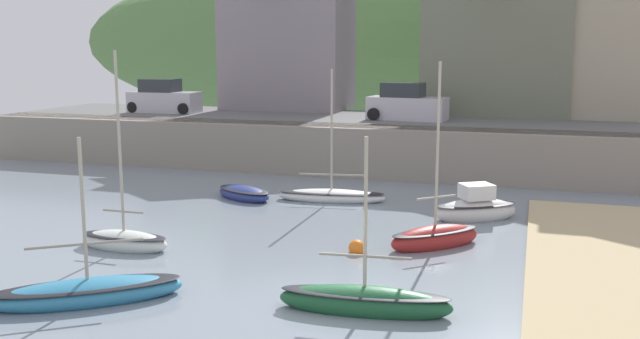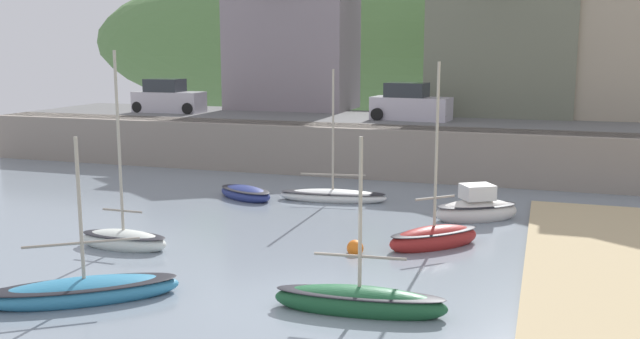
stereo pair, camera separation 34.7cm
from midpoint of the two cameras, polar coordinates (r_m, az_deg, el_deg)
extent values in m
cube|color=gray|center=(17.63, -0.31, -10.66)|extent=(48.00, 40.00, 0.06)
cube|color=gray|center=(33.44, 8.90, 1.30)|extent=(48.00, 2.40, 2.40)
cube|color=#606060|center=(36.92, 9.88, 3.89)|extent=(48.00, 9.00, 0.10)
ellipsoid|color=#557E44|center=(71.26, 12.11, 10.20)|extent=(80.00, 44.00, 19.18)
cube|color=gray|center=(43.49, -2.05, 10.00)|extent=(7.46, 4.74, 7.59)
cube|color=#696D5A|center=(40.92, 14.88, 9.58)|extent=(7.90, 4.93, 7.44)
cube|color=#A1947E|center=(41.00, 23.16, 10.41)|extent=(6.45, 4.41, 9.29)
ellipsoid|color=navy|center=(28.97, -5.80, -2.00)|extent=(3.08, 2.42, 0.69)
ellipsoid|color=black|center=(28.93, -5.80, -1.63)|extent=(3.02, 2.37, 0.12)
ellipsoid|color=#1D5832|center=(16.75, 3.85, -10.86)|extent=(4.22, 1.33, 0.83)
ellipsoid|color=black|center=(16.67, 3.86, -10.13)|extent=(4.13, 1.31, 0.12)
cylinder|color=#B2A893|center=(16.10, 3.94, -3.56)|extent=(0.09, 0.09, 3.55)
cylinder|color=gray|center=(16.38, 3.90, -7.11)|extent=(2.18, 0.27, 0.07)
ellipsoid|color=silver|center=(25.97, 13.09, -3.44)|extent=(3.34, 2.73, 0.98)
ellipsoid|color=black|center=(25.91, 13.11, -2.86)|extent=(3.27, 2.68, 0.12)
cube|color=silver|center=(25.81, 13.15, -1.80)|extent=(1.40, 1.33, 0.54)
ellipsoid|color=maroon|center=(22.20, 9.76, -5.68)|extent=(3.00, 2.90, 0.89)
ellipsoid|color=black|center=(22.14, 9.78, -5.07)|extent=(2.94, 2.84, 0.12)
cylinder|color=#B2A893|center=(21.60, 9.99, 1.96)|extent=(0.09, 0.09, 5.07)
cylinder|color=gray|center=(21.88, 9.87, -2.30)|extent=(1.09, 1.03, 0.07)
ellipsoid|color=teal|center=(18.36, -18.20, -9.55)|extent=(4.49, 3.74, 0.74)
ellipsoid|color=black|center=(18.29, -18.23, -8.95)|extent=(4.40, 3.67, 0.12)
cylinder|color=#B2A893|center=(17.78, -18.57, -3.07)|extent=(0.09, 0.09, 3.52)
cylinder|color=gray|center=(17.98, -18.42, -5.74)|extent=(2.27, 1.66, 0.07)
ellipsoid|color=silver|center=(22.63, -15.36, -5.70)|extent=(2.99, 1.09, 0.74)
ellipsoid|color=black|center=(22.58, -15.39, -5.20)|extent=(2.93, 1.07, 0.12)
cylinder|color=#B2A893|center=(22.01, -15.74, 2.18)|extent=(0.09, 0.09, 5.53)
cylinder|color=gray|center=(22.39, -15.48, -3.28)|extent=(1.40, 0.08, 0.07)
ellipsoid|color=white|center=(28.38, 1.41, -2.24)|extent=(4.53, 1.75, 0.62)
ellipsoid|color=black|center=(28.35, 1.41, -1.91)|extent=(4.44, 1.72, 0.12)
cylinder|color=#B2A893|center=(27.93, 1.43, 3.24)|extent=(0.09, 0.09, 4.85)
cylinder|color=gray|center=(28.20, 1.41, -0.42)|extent=(2.65, 0.44, 0.07)
cube|color=#BAB5BF|center=(42.12, -12.03, 5.44)|extent=(4.15, 1.81, 1.20)
cube|color=#282D33|center=(42.19, -12.37, 6.73)|extent=(2.14, 1.56, 0.80)
cylinder|color=black|center=(42.05, -9.51, 5.13)|extent=(0.64, 0.22, 0.64)
cylinder|color=black|center=(40.64, -10.56, 4.94)|extent=(0.64, 0.22, 0.64)
cylinder|color=black|center=(43.67, -13.37, 5.18)|extent=(0.64, 0.22, 0.64)
cylinder|color=black|center=(42.32, -14.50, 4.98)|extent=(0.64, 0.22, 0.64)
cube|color=#BDB6C4|center=(37.09, 7.74, 4.98)|extent=(4.26, 2.13, 1.20)
cube|color=#282D33|center=(37.06, 7.39, 6.46)|extent=(2.25, 1.71, 0.80)
cylinder|color=black|center=(37.64, 10.43, 4.55)|extent=(0.64, 0.22, 0.64)
cylinder|color=black|center=(36.06, 10.08, 4.33)|extent=(0.64, 0.22, 0.64)
cylinder|color=black|center=(38.22, 5.51, 4.75)|extent=(0.64, 0.22, 0.64)
cylinder|color=black|center=(36.66, 4.96, 4.53)|extent=(0.64, 0.22, 0.64)
sphere|color=orange|center=(21.32, 3.37, -6.46)|extent=(0.52, 0.52, 0.52)
camera|label=1|loc=(0.17, -89.34, 0.12)|focal=39.04mm
camera|label=2|loc=(0.17, 90.66, -0.12)|focal=39.04mm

